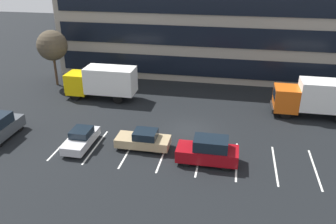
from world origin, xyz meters
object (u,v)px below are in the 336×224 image
object	(u,v)px
bare_tree	(52,46)
suv_maroon	(208,151)
sedan_tan	(144,140)
box_truck_yellow	(102,81)
sedan_silver	(81,139)
box_truck_orange	(318,97)

from	to	relation	value
bare_tree	suv_maroon	bearing A→B (deg)	-35.54
sedan_tan	bare_tree	size ratio (longest dim) A/B	0.66
box_truck_yellow	suv_maroon	distance (m)	16.16
box_truck_yellow	sedan_tan	size ratio (longest dim) A/B	1.76
suv_maroon	box_truck_yellow	bearing A→B (deg)	139.00
box_truck_yellow	sedan_silver	size ratio (longest dim) A/B	1.85
sedan_tan	bare_tree	distance (m)	19.06
box_truck_orange	sedan_silver	world-z (taller)	box_truck_orange
box_truck_yellow	bare_tree	bearing A→B (deg)	156.17
sedan_silver	sedan_tan	bearing A→B (deg)	7.95
sedan_tan	suv_maroon	distance (m)	5.37
box_truck_orange	suv_maroon	size ratio (longest dim) A/B	1.70
suv_maroon	bare_tree	bearing A→B (deg)	144.46
suv_maroon	bare_tree	size ratio (longest dim) A/B	0.70
box_truck_orange	sedan_silver	size ratio (longest dim) A/B	1.89
box_truck_yellow	bare_tree	distance (m)	8.05
bare_tree	box_truck_yellow	bearing A→B (deg)	-23.83
box_truck_orange	bare_tree	size ratio (longest dim) A/B	1.19
sedan_tan	bare_tree	world-z (taller)	bare_tree
box_truck_orange	bare_tree	bearing A→B (deg)	172.86
box_truck_orange	sedan_tan	bearing A→B (deg)	-148.50
box_truck_yellow	suv_maroon	size ratio (longest dim) A/B	1.66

